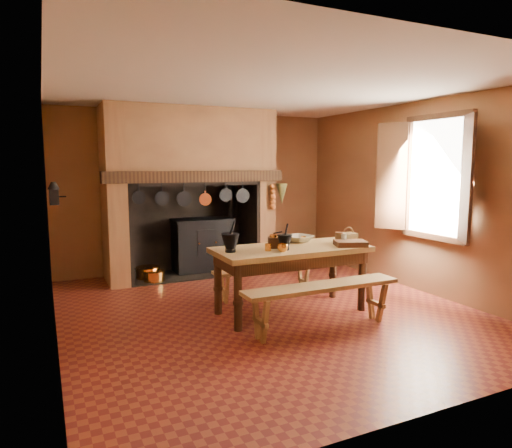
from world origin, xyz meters
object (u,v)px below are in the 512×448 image
(mixing_bowl, at_px, (299,239))
(wicker_basket, at_px, (348,237))
(work_table, at_px, (291,257))
(bench_front, at_px, (322,296))
(coffee_grinder, at_px, (274,242))
(iron_range, at_px, (203,244))

(mixing_bowl, relative_size, wicker_basket, 1.60)
(work_table, relative_size, bench_front, 1.03)
(coffee_grinder, xyz_separation_m, mixing_bowl, (0.51, 0.25, -0.04))
(bench_front, xyz_separation_m, coffee_grinder, (-0.23, 0.75, 0.52))
(work_table, relative_size, mixing_bowl, 5.44)
(coffee_grinder, height_order, mixing_bowl, coffee_grinder)
(bench_front, height_order, mixing_bowl, mixing_bowl)
(bench_front, relative_size, coffee_grinder, 9.11)
(iron_range, bearing_deg, wicker_basket, -66.10)
(wicker_basket, bearing_deg, coffee_grinder, 176.27)
(coffee_grinder, bearing_deg, mixing_bowl, 46.12)
(bench_front, xyz_separation_m, mixing_bowl, (0.28, 1.01, 0.49))
(bench_front, distance_m, wicker_basket, 1.25)
(bench_front, bearing_deg, wicker_basket, 39.51)
(work_table, distance_m, bench_front, 0.78)
(coffee_grinder, distance_m, mixing_bowl, 0.57)
(work_table, bearing_deg, coffee_grinder, 170.53)
(iron_range, xyz_separation_m, bench_front, (0.29, -3.36, -0.08))
(iron_range, xyz_separation_m, coffee_grinder, (0.06, -2.60, 0.44))
(work_table, relative_size, coffee_grinder, 9.34)
(work_table, height_order, coffee_grinder, coffee_grinder)
(wicker_basket, bearing_deg, iron_range, 111.75)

